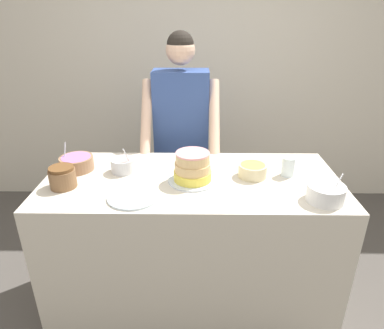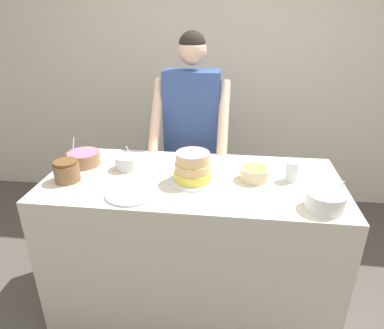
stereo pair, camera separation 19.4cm
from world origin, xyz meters
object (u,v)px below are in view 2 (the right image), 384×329
frosting_bowl_yellow (254,173)px  frosting_bowl_purple (84,158)px  ceramic_plate (131,193)px  cake (193,168)px  drinking_glass (292,171)px  stoneware_jar (67,171)px  frosting_bowl_pink (127,162)px  frosting_bowl_white (325,200)px  person_baker (192,126)px

frosting_bowl_yellow → frosting_bowl_purple: 1.08m
frosting_bowl_purple → ceramic_plate: bearing=-40.3°
cake → drinking_glass: (0.57, 0.08, -0.02)m
stoneware_jar → frosting_bowl_pink: bearing=34.3°
frosting_bowl_yellow → ceramic_plate: frosting_bowl_yellow is taller
drinking_glass → stoneware_jar: 1.30m
frosting_bowl_yellow → frosting_bowl_pink: (-0.78, 0.06, 0.00)m
cake → frosting_bowl_white: 0.72m
frosting_bowl_pink → ceramic_plate: (0.11, -0.32, -0.04)m
person_baker → frosting_bowl_yellow: 0.81m
person_baker → frosting_bowl_white: person_baker is taller
frosting_bowl_purple → drinking_glass: bearing=-3.1°
frosting_bowl_yellow → frosting_bowl_purple: bearing=175.5°
person_baker → cake: (0.09, -0.74, -0.02)m
cake → frosting_bowl_yellow: (0.35, 0.06, -0.04)m
frosting_bowl_pink → ceramic_plate: bearing=-70.2°
frosting_bowl_white → frosting_bowl_pink: (-1.12, 0.34, -0.00)m
frosting_bowl_yellow → cake: bearing=-170.1°
frosting_bowl_purple → ceramic_plate: size_ratio=0.74×
frosting_bowl_pink → stoneware_jar: frosting_bowl_pink is taller
frosting_bowl_purple → frosting_bowl_pink: bearing=-5.3°
drinking_glass → person_baker: bearing=135.1°
cake → frosting_bowl_pink: (-0.43, 0.12, -0.03)m
frosting_bowl_white → frosting_bowl_pink: 1.17m
cake → ceramic_plate: 0.38m
frosting_bowl_yellow → drinking_glass: (0.21, 0.01, 0.02)m
cake → stoneware_jar: bearing=-173.5°
frosting_bowl_yellow → ceramic_plate: bearing=-158.7°
frosting_bowl_purple → frosting_bowl_white: 1.45m
frosting_bowl_yellow → stoneware_jar: (-1.08, -0.14, 0.02)m
drinking_glass → stoneware_jar: bearing=-173.0°
frosting_bowl_yellow → frosting_bowl_pink: size_ratio=0.96×
cake → frosting_bowl_purple: bearing=168.5°
person_baker → drinking_glass: (0.66, -0.66, -0.04)m
frosting_bowl_purple → frosting_bowl_pink: frosting_bowl_pink is taller
frosting_bowl_yellow → stoneware_jar: size_ratio=1.15×
cake → drinking_glass: size_ratio=2.42×
ceramic_plate → stoneware_jar: stoneware_jar is taller
ceramic_plate → stoneware_jar: size_ratio=1.90×
ceramic_plate → frosting_bowl_white: bearing=-1.2°
frosting_bowl_white → ceramic_plate: 1.00m
person_baker → frosting_bowl_pink: size_ratio=9.91×
person_baker → ceramic_plate: person_baker is taller
frosting_bowl_yellow → ceramic_plate: (-0.67, -0.26, -0.04)m
frosting_bowl_white → ceramic_plate: size_ratio=0.70×
ceramic_plate → frosting_bowl_purple: bearing=139.7°
frosting_bowl_white → frosting_bowl_yellow: bearing=139.9°
frosting_bowl_white → ceramic_plate: bearing=178.8°
frosting_bowl_purple → cake: bearing=-11.5°
person_baker → frosting_bowl_yellow: (0.45, -0.67, -0.05)m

